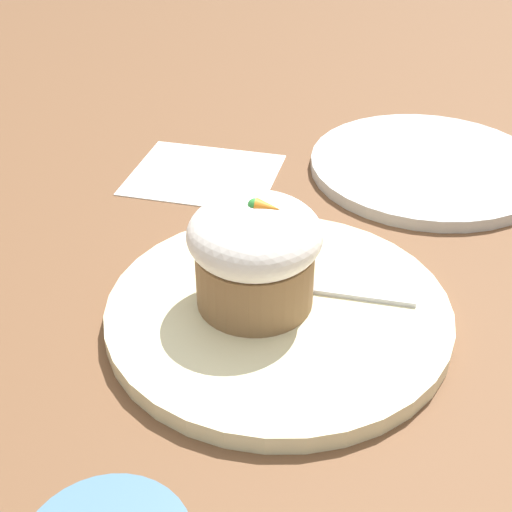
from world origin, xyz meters
name	(u,v)px	position (x,y,z in m)	size (l,w,h in m)	color
ground_plane	(278,320)	(0.00, 0.00, 0.00)	(4.00, 4.00, 0.00)	brown
dessert_plate	(278,312)	(0.00, 0.00, 0.01)	(0.27, 0.27, 0.01)	beige
carrot_cake	(256,250)	(-0.02, 0.00, 0.06)	(0.10, 0.10, 0.09)	olive
spoon	(299,285)	(0.01, 0.02, 0.02)	(0.13, 0.04, 0.01)	silver
side_plate	(427,166)	(0.09, 0.28, 0.01)	(0.25, 0.25, 0.01)	silver
paper_napkin	(204,174)	(-0.14, 0.21, 0.00)	(0.15, 0.13, 0.00)	white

